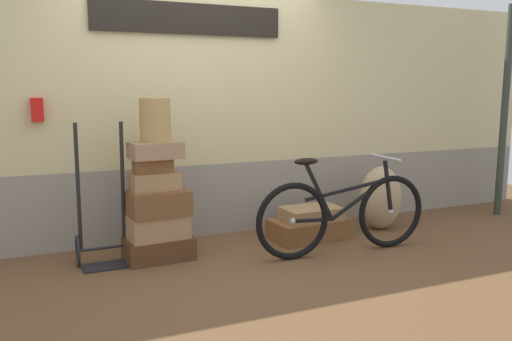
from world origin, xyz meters
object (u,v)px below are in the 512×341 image
Objects in this scene: bicycle at (343,214)px; suitcase_4 at (153,165)px; suitcase_5 at (155,150)px; suitcase_7 at (311,213)px; suitcase_0 at (159,248)px; burlap_sack at (381,198)px; suitcase_6 at (308,229)px; suitcase_2 at (158,203)px; suitcase_3 at (154,181)px; wicker_basket at (155,120)px; luggage_trolley at (103,232)px; suitcase_1 at (158,226)px.

suitcase_4 is at bearing 161.87° from bicycle.
suitcase_5 is 1.67m from suitcase_7.
suitcase_4 is at bearing 177.52° from suitcase_7.
burlap_sack is (2.36, 0.04, 0.23)m from suitcase_0.
suitcase_7 is (0.01, -0.02, 0.16)m from suitcase_6.
suitcase_2 is 0.30× the size of bicycle.
suitcase_3 is at bearing -179.64° from burlap_sack.
suitcase_0 reaches higher than suitcase_6.
luggage_trolley is at bearing 174.34° from wicker_basket.
luggage_trolley is (-0.45, 0.07, -0.22)m from suitcase_2.
burlap_sack is (2.38, 0.02, -0.49)m from suitcase_4.
luggage_trolley is at bearing 166.12° from suitcase_5.
suitcase_4 reaches higher than suitcase_7.
suitcase_1 is 0.21m from suitcase_2.
suitcase_7 is 1.54× the size of wicker_basket.
suitcase_3 is 1.10× the size of wicker_basket.
bicycle is at bearing -21.75° from suitcase_5.
suitcase_3 is 0.24× the size of bicycle.
wicker_basket reaches higher than luggage_trolley.
suitcase_1 is at bearing 152.50° from suitcase_2.
suitcase_3 is 1.58m from suitcase_7.
bicycle is (0.04, -0.50, 0.11)m from suitcase_7.
suitcase_6 is (1.49, 0.05, -0.41)m from suitcase_2.
suitcase_4 is at bearing 109.00° from suitcase_5.
suitcase_6 is at bearing -3.43° from suitcase_2.
suitcase_4 is 0.86× the size of wicker_basket.
suitcase_2 is (0.00, -0.02, 0.40)m from suitcase_0.
suitcase_7 is (1.51, 0.01, 0.16)m from suitcase_0.
wicker_basket is (0.00, 0.00, 1.11)m from suitcase_0.
suitcase_2 is (0.01, -0.00, 0.21)m from suitcase_1.
suitcase_4 is 1.68m from suitcase_6.
burlap_sack is at bearing -3.80° from suitcase_3.
bicycle is (0.05, -0.53, 0.26)m from suitcase_6.
suitcase_0 is at bearing -6.28° from luggage_trolley.
wicker_basket is at bearing 62.68° from suitcase_5.
suitcase_0 is 0.72m from suitcase_4.
suitcase_0 is at bearing 70.22° from suitcase_5.
suitcase_2 is at bearing -57.53° from suitcase_4.
suitcase_0 is 1.42× the size of suitcase_3.
suitcase_2 is at bearing 162.95° from bicycle.
suitcase_1 is 1.17× the size of suitcase_5.
suitcase_0 is at bearing -138.54° from wicker_basket.
suitcase_5 is 2.44m from burlap_sack.
suitcase_7 is at bearing -2.07° from suitcase_4.
wicker_basket is (0.03, -0.01, 0.38)m from suitcase_4.
suitcase_7 is 0.47× the size of luggage_trolley.
wicker_basket is at bearing 162.04° from bicycle.
suitcase_3 reaches higher than suitcase_1.
wicker_basket is at bearing -28.56° from suitcase_4.
suitcase_1 reaches higher than suitcase_6.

